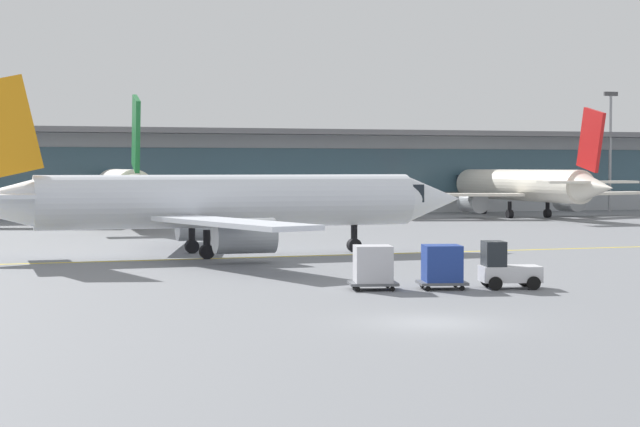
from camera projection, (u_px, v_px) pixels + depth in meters
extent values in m
plane|color=slate|center=(430.00, 322.00, 36.90)|extent=(400.00, 400.00, 0.00)
cube|color=yellow|center=(237.00, 258.00, 63.08)|extent=(109.97, 3.30, 0.01)
cube|color=#9EA3A8|center=(131.00, 175.00, 119.34)|extent=(166.19, 8.00, 9.00)
cube|color=#385666|center=(136.00, 171.00, 115.42)|extent=(159.55, 0.16, 5.04)
cube|color=slate|center=(132.00, 131.00, 117.69)|extent=(172.84, 11.00, 0.60)
cylinder|color=silver|center=(122.00, 187.00, 98.81)|extent=(4.07, 24.39, 3.38)
cone|color=silver|center=(111.00, 185.00, 112.48)|extent=(3.32, 4.14, 3.21)
cube|color=black|center=(113.00, 181.00, 109.86)|extent=(2.72, 3.11, 1.18)
cone|color=silver|center=(138.00, 191.00, 84.48)|extent=(3.02, 5.48, 2.87)
cube|color=silver|center=(26.00, 199.00, 94.68)|extent=(14.21, 7.25, 0.28)
cylinder|color=#999EA3|center=(57.00, 208.00, 96.88)|extent=(2.19, 3.63, 2.09)
cube|color=silver|center=(218.00, 197.00, 99.19)|extent=(14.26, 6.54, 0.28)
cylinder|color=#999EA3|center=(186.00, 207.00, 99.94)|extent=(2.19, 3.63, 2.09)
cube|color=#19662D|center=(136.00, 134.00, 85.33)|extent=(0.49, 4.56, 6.36)
cube|color=silver|center=(104.00, 184.00, 85.24)|extent=(5.03, 2.52, 0.24)
cube|color=silver|center=(167.00, 184.00, 86.53)|extent=(5.03, 2.52, 0.24)
cylinder|color=black|center=(115.00, 212.00, 107.13)|extent=(0.44, 0.44, 1.79)
cylinder|color=black|center=(116.00, 216.00, 107.15)|extent=(0.57, 0.91, 0.89)
cylinder|color=black|center=(99.00, 217.00, 96.41)|extent=(0.44, 0.44, 1.79)
cylinder|color=black|center=(99.00, 221.00, 96.43)|extent=(0.57, 0.91, 0.89)
cylinder|color=black|center=(150.00, 216.00, 97.60)|extent=(0.44, 0.44, 1.79)
cylinder|color=black|center=(150.00, 221.00, 97.62)|extent=(0.57, 0.91, 0.89)
cylinder|color=silver|center=(520.00, 185.00, 114.14)|extent=(4.03, 24.07, 3.33)
cone|color=silver|center=(462.00, 183.00, 127.39)|extent=(3.28, 4.09, 3.16)
cube|color=black|center=(472.00, 180.00, 124.85)|extent=(2.68, 3.07, 1.17)
cone|color=silver|center=(597.00, 188.00, 100.25)|extent=(2.99, 5.41, 2.83)
cube|color=silver|center=(455.00, 195.00, 109.62)|extent=(14.06, 6.44, 0.27)
cylinder|color=#999EA3|center=(473.00, 203.00, 111.92)|extent=(2.16, 3.59, 2.06)
cube|color=silver|center=(599.00, 193.00, 115.01)|extent=(14.02, 7.16, 0.27)
cylinder|color=#999EA3|center=(569.00, 202.00, 115.58)|extent=(2.16, 3.59, 2.06)
cube|color=red|center=(591.00, 140.00, 101.06)|extent=(0.48, 4.50, 6.27)
cube|color=silver|center=(566.00, 182.00, 100.83)|extent=(4.96, 2.49, 0.24)
cube|color=silver|center=(610.00, 182.00, 102.38)|extent=(4.96, 2.49, 0.24)
cylinder|color=black|center=(483.00, 206.00, 122.20)|extent=(0.43, 0.43, 1.76)
cylinder|color=black|center=(483.00, 210.00, 122.22)|extent=(0.56, 0.90, 0.88)
cylinder|color=black|center=(510.00, 210.00, 111.68)|extent=(0.43, 0.43, 1.76)
cylinder|color=black|center=(510.00, 214.00, 111.70)|extent=(0.56, 0.90, 0.88)
cylinder|color=black|center=(547.00, 209.00, 113.10)|extent=(0.43, 0.43, 1.76)
cylinder|color=black|center=(547.00, 213.00, 113.12)|extent=(0.56, 0.90, 0.88)
cylinder|color=silver|center=(229.00, 201.00, 64.85)|extent=(23.15, 3.82, 3.20)
cone|color=silver|center=(432.00, 199.00, 69.08)|extent=(3.93, 3.15, 3.04)
cube|color=black|center=(396.00, 193.00, 68.26)|extent=(2.95, 2.58, 1.12)
cube|color=silver|center=(174.00, 211.00, 72.08)|extent=(6.23, 13.53, 0.26)
cylinder|color=#999EA3|center=(203.00, 226.00, 70.06)|extent=(3.45, 2.07, 1.98)
cube|color=silver|center=(231.00, 223.00, 56.52)|extent=(6.86, 13.49, 0.26)
cylinder|color=#999EA3|center=(245.00, 236.00, 59.51)|extent=(3.45, 2.07, 1.98)
cube|color=orange|center=(4.00, 127.00, 60.56)|extent=(4.33, 0.45, 6.03)
cube|color=silver|center=(11.00, 194.00, 63.08)|extent=(2.39, 4.77, 0.23)
cube|color=silver|center=(14.00, 196.00, 58.61)|extent=(2.39, 4.77, 0.23)
cylinder|color=black|center=(354.00, 238.00, 67.49)|extent=(0.41, 0.41, 1.70)
cylinder|color=black|center=(354.00, 245.00, 67.51)|extent=(0.86, 0.54, 0.85)
cylinder|color=black|center=(192.00, 240.00, 66.42)|extent=(0.41, 0.41, 1.70)
cylinder|color=black|center=(192.00, 246.00, 66.44)|extent=(0.86, 0.54, 0.85)
cylinder|color=black|center=(207.00, 244.00, 62.31)|extent=(0.41, 0.41, 1.70)
cylinder|color=black|center=(207.00, 252.00, 62.33)|extent=(0.86, 0.54, 0.85)
cube|color=silver|center=(510.00, 274.00, 47.23)|extent=(2.83, 1.90, 0.70)
cube|color=#1E2328|center=(494.00, 254.00, 47.13)|extent=(1.13, 1.40, 1.10)
cylinder|color=black|center=(524.00, 280.00, 48.02)|extent=(0.63, 0.34, 0.60)
cylinder|color=black|center=(533.00, 283.00, 46.63)|extent=(0.63, 0.34, 0.60)
cylinder|color=black|center=(487.00, 280.00, 47.87)|extent=(0.63, 0.34, 0.60)
cylinder|color=black|center=(495.00, 283.00, 46.48)|extent=(0.63, 0.34, 0.60)
cube|color=#595B60|center=(442.00, 283.00, 46.98)|extent=(2.38, 1.99, 0.12)
cube|color=navy|center=(442.00, 263.00, 46.94)|extent=(1.87, 1.79, 1.60)
cylinder|color=black|center=(455.00, 285.00, 47.75)|extent=(0.24, 0.14, 0.22)
cylinder|color=black|center=(462.00, 288.00, 46.35)|extent=(0.24, 0.14, 0.22)
cylinder|color=black|center=(422.00, 285.00, 47.61)|extent=(0.24, 0.14, 0.22)
cylinder|color=black|center=(428.00, 289.00, 46.22)|extent=(0.24, 0.14, 0.22)
cube|color=#595B60|center=(373.00, 283.00, 46.70)|extent=(2.38, 1.99, 0.12)
cube|color=silver|center=(373.00, 264.00, 46.66)|extent=(1.87, 1.79, 1.60)
cylinder|color=black|center=(387.00, 285.00, 47.47)|extent=(0.24, 0.14, 0.22)
cylinder|color=black|center=(392.00, 289.00, 46.08)|extent=(0.24, 0.14, 0.22)
cylinder|color=black|center=(354.00, 286.00, 47.34)|extent=(0.24, 0.14, 0.22)
cylinder|color=black|center=(358.00, 289.00, 45.95)|extent=(0.24, 0.14, 0.22)
cylinder|color=gray|center=(610.00, 154.00, 129.13)|extent=(0.36, 0.36, 13.94)
cube|color=#3F3F42|center=(611.00, 94.00, 128.81)|extent=(1.80, 0.30, 0.50)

